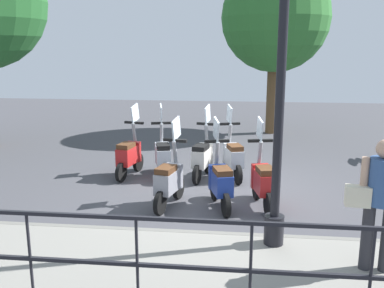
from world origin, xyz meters
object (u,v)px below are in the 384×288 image
scooter_far_1 (203,156)px  scooter_far_2 (163,155)px  scooter_near_2 (169,180)px  scooter_far_3 (129,155)px  scooter_far_0 (233,156)px  tree_distant (275,18)px  scooter_near_0 (263,181)px  lamp_post_near (279,110)px  scooter_near_1 (220,181)px  pedestrian_with_bag (379,196)px

scooter_far_1 → scooter_far_2: same height
scooter_near_2 → scooter_far_3: same height
scooter_far_0 → scooter_far_3: same height
tree_distant → scooter_near_0: (-6.67, 0.60, -3.10)m
scooter_far_1 → scooter_far_3: size_ratio=1.00×
tree_distant → lamp_post_near: bearing=176.4°
scooter_near_2 → scooter_far_3: (1.66, 1.14, 0.00)m
scooter_near_0 → scooter_far_0: 1.71m
scooter_far_1 → scooter_far_2: size_ratio=1.00×
scooter_near_1 → scooter_far_3: (1.64, 2.02, 0.00)m
tree_distant → scooter_far_1: size_ratio=3.42×
scooter_near_1 → scooter_near_2: bearing=74.7°
scooter_near_1 → scooter_far_0: (1.74, -0.19, 0.00)m
tree_distant → scooter_near_1: (-6.79, 1.33, -3.10)m
scooter_far_0 → scooter_far_3: size_ratio=1.00×
scooter_far_3 → scooter_near_0: bearing=-107.4°
tree_distant → scooter_far_3: (-5.15, 3.35, -3.10)m
scooter_far_1 → scooter_far_2: (0.00, 0.86, 0.00)m
scooter_near_2 → scooter_near_1: bearing=-75.1°
pedestrian_with_bag → scooter_near_2: size_ratio=1.03×
scooter_far_2 → scooter_far_1: bearing=-104.6°
scooter_near_0 → scooter_far_3: bearing=49.3°
scooter_near_0 → scooter_near_2: same height
scooter_far_0 → scooter_far_2: (-0.08, 1.49, 0.00)m
scooter_near_1 → scooter_far_3: 2.61m
scooter_far_2 → scooter_far_3: size_ratio=1.00×
pedestrian_with_bag → scooter_near_1: 2.96m
scooter_far_3 → lamp_post_near: bearing=-127.5°
lamp_post_near → scooter_far_3: 4.55m
scooter_near_1 → scooter_far_0: same height
tree_distant → scooter_far_3: 6.88m
tree_distant → scooter_far_1: tree_distant is taller
scooter_near_2 → tree_distant: bearing=-4.4°
scooter_near_1 → scooter_far_2: same height
pedestrian_with_bag → tree_distant: tree_distant is taller
scooter_near_2 → scooter_far_3: 2.02m
lamp_post_near → pedestrian_with_bag: (-0.57, -1.12, -0.89)m
scooter_near_1 → scooter_far_1: same height
scooter_near_2 → scooter_far_2: 1.73m
tree_distant → scooter_near_2: (-6.81, 2.21, -3.10)m
pedestrian_with_bag → lamp_post_near: bearing=70.4°
tree_distant → scooter_far_2: 6.55m
scooter_far_0 → scooter_far_2: bearing=76.0°
scooter_far_0 → scooter_far_3: 2.21m
lamp_post_near → scooter_far_1: 3.80m
tree_distant → scooter_near_0: 7.38m
pedestrian_with_bag → scooter_far_3: (3.82, 3.94, -0.60)m
tree_distant → scooter_near_1: bearing=168.9°
scooter_near_1 → scooter_far_1: 1.72m
scooter_near_0 → scooter_near_2: (-0.14, 1.61, 0.00)m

